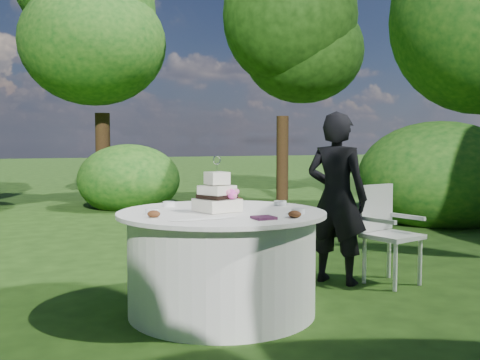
% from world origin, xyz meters
% --- Properties ---
extents(ground, '(80.00, 80.00, 0.00)m').
position_xyz_m(ground, '(0.00, 0.00, 0.00)').
color(ground, '#1B380F').
rests_on(ground, ground).
extents(napkins, '(0.14, 0.14, 0.02)m').
position_xyz_m(napkins, '(0.10, -0.50, 0.78)').
color(napkins, '#4B203F').
rests_on(napkins, table).
extents(feather_plume, '(0.48, 0.07, 0.01)m').
position_xyz_m(feather_plume, '(-0.28, -0.38, 0.78)').
color(feather_plume, white).
rests_on(feather_plume, table).
extents(guest, '(0.63, 0.68, 1.56)m').
position_xyz_m(guest, '(1.29, 0.41, 0.78)').
color(guest, black).
rests_on(guest, ground).
extents(table, '(1.56, 1.56, 0.77)m').
position_xyz_m(table, '(0.00, 0.00, 0.39)').
color(table, white).
rests_on(table, ground).
extents(cake, '(0.33, 0.33, 0.41)m').
position_xyz_m(cake, '(-0.04, -0.01, 0.88)').
color(cake, silver).
rests_on(cake, table).
extents(chair, '(0.52, 0.51, 0.89)m').
position_xyz_m(chair, '(1.70, 0.23, 0.52)').
color(chair, white).
rests_on(chair, ground).
extents(votives, '(1.19, 0.92, 0.04)m').
position_xyz_m(votives, '(0.05, 0.07, 0.79)').
color(votives, white).
rests_on(votives, table).
extents(petal_cups, '(0.97, 1.08, 0.05)m').
position_xyz_m(petal_cups, '(0.03, -0.07, 0.79)').
color(petal_cups, '#562D16').
rests_on(petal_cups, table).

